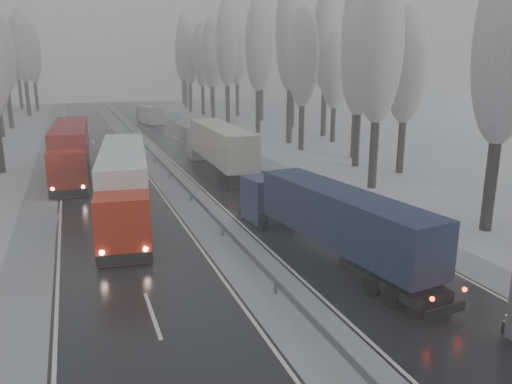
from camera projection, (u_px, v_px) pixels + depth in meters
carriageway_right at (250, 189)px, 39.49m from camera, size 7.50×200.00×0.03m
carriageway_left at (113, 201)px, 35.98m from camera, size 7.50×200.00×0.03m
median_slush at (185, 194)px, 37.73m from camera, size 3.00×200.00×0.04m
shoulder_right at (307, 184)px, 41.15m from camera, size 2.40×200.00×0.04m
shoulder_left at (39, 207)px, 34.32m from camera, size 2.40×200.00×0.04m
median_guardrail at (185, 187)px, 37.58m from camera, size 0.12×200.00×0.76m
tree_16 at (507, 44)px, 27.10m from camera, size 3.60×3.60×16.53m
tree_18 at (380, 49)px, 37.24m from camera, size 3.60×3.60×16.58m
tree_19 at (407, 66)px, 43.04m from camera, size 3.60×3.60×14.57m
tree_20 at (360, 58)px, 45.91m from camera, size 3.60×3.60×15.71m
tree_21 at (359, 39)px, 49.83m from camera, size 3.60×3.60×18.62m
tree_22 at (303, 58)px, 55.07m from camera, size 3.60×3.60×15.86m
tree_23 at (335, 71)px, 61.18m from camera, size 3.60×3.60×13.55m
tree_24 at (291, 33)px, 59.56m from camera, size 3.60×3.60×20.49m
tree_25 at (326, 41)px, 65.67m from camera, size 3.60×3.60×19.44m
tree_26 at (258, 45)px, 69.03m from camera, size 3.60×3.60×18.78m
tree_27 at (293, 52)px, 75.25m from camera, size 3.60×3.60×17.62m
tree_28 at (227, 44)px, 78.19m from camera, size 3.60×3.60×19.62m
tree_29 at (262, 51)px, 84.54m from camera, size 3.60×3.60×18.11m
tree_30 at (212, 53)px, 87.41m from camera, size 3.60×3.60×17.86m
tree_31 at (237, 51)px, 92.91m from camera, size 3.60×3.60×18.58m
tree_32 at (202, 55)px, 94.34m from camera, size 3.60×3.60×17.33m
tree_33 at (212, 66)px, 99.50m from camera, size 3.60×3.60×14.33m
tree_34 at (189, 55)px, 100.45m from camera, size 3.60×3.60×17.63m
tree_35 at (227, 54)px, 107.07m from camera, size 3.60×3.60×18.25m
tree_36 at (184, 48)px, 109.42m from camera, size 3.60×3.60×20.23m
tree_37 at (211, 60)px, 116.00m from camera, size 3.60×3.60×16.37m
tree_38 at (182, 56)px, 119.94m from camera, size 3.60×3.60×17.97m
tree_39 at (190, 61)px, 124.80m from camera, size 3.60×3.60×16.19m
tree_70 at (3, 54)px, 74.22m from camera, size 3.60×3.60×17.09m
tree_74 at (22, 47)px, 92.53m from camera, size 3.60×3.60×19.68m
tree_76 at (32, 52)px, 101.59m from camera, size 3.60×3.60×18.55m
tree_77 at (5, 66)px, 104.02m from camera, size 3.60×3.60×14.32m
tree_78 at (15, 50)px, 106.24m from camera, size 3.60×3.60×19.55m
tree_79 at (4, 57)px, 109.34m from camera, size 3.60×3.60×17.07m
truck_blue_box at (328, 216)px, 25.11m from camera, size 4.08×14.54×3.70m
truck_cream_box at (218, 144)px, 45.18m from camera, size 3.08×16.95×4.33m
box_truck_distant at (149, 115)px, 82.27m from camera, size 3.40×8.06×2.92m
truck_red_white at (124, 180)px, 31.09m from camera, size 4.61×17.24×4.38m
truck_red_red at (71, 147)px, 43.08m from camera, size 3.55×17.56×4.48m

